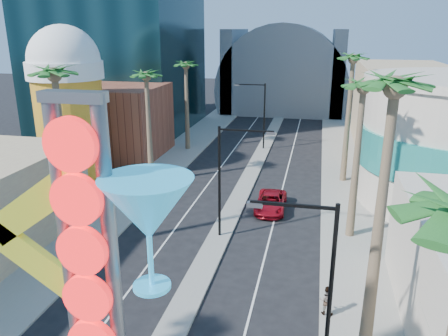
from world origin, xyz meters
TOP-DOWN VIEW (x-y plane):
  - sidewalk_west at (-9.50, 35.00)m, footprint 5.00×100.00m
  - sidewalk_east at (9.50, 35.00)m, footprint 5.00×100.00m
  - median at (0.00, 38.00)m, footprint 1.60×84.00m
  - brick_filler_west at (-16.00, 38.00)m, footprint 10.00×10.00m
  - filler_east at (16.00, 48.00)m, footprint 10.00×20.00m
  - beer_mug at (-17.00, 30.00)m, footprint 7.00×7.00m
  - canopy at (0.00, 72.00)m, footprint 22.00×16.00m
  - neon_sign at (0.82, 2.96)m, footprint 6.53×2.60m
  - streetlight_0 at (0.55, 20.00)m, footprint 3.79×0.25m
  - streetlight_1 at (-0.55, 44.00)m, footprint 3.79×0.25m
  - streetlight_2 at (6.72, 8.00)m, footprint 3.45×0.25m
  - palm_1 at (-9.00, 16.00)m, footprint 2.40×2.40m
  - palm_2 at (-9.00, 30.00)m, footprint 2.40×2.40m
  - palm_3 at (-9.00, 42.00)m, footprint 2.40×2.40m
  - palm_5 at (9.00, 10.00)m, footprint 2.40×2.40m
  - palm_6 at (9.00, 22.00)m, footprint 2.40×2.40m
  - palm_7 at (9.00, 34.00)m, footprint 2.40×2.40m
  - red_pickup at (2.99, 25.53)m, footprint 2.37×5.05m
  - pedestrian_b at (7.30, 12.42)m, footprint 0.81×0.66m

SIDE VIEW (x-z plane):
  - sidewalk_west at x=-9.50m, z-range 0.00..0.15m
  - sidewalk_east at x=9.50m, z-range 0.00..0.15m
  - median at x=0.00m, z-range 0.00..0.15m
  - red_pickup at x=2.99m, z-range 0.00..1.40m
  - pedestrian_b at x=7.30m, z-range 0.15..1.73m
  - brick_filler_west at x=-16.00m, z-range 0.00..8.00m
  - canopy at x=0.00m, z-range -6.69..15.31m
  - streetlight_2 at x=6.72m, z-range 0.83..8.83m
  - streetlight_0 at x=0.55m, z-range 0.88..8.88m
  - streetlight_1 at x=-0.55m, z-range 0.88..8.88m
  - filler_east at x=16.00m, z-range 0.00..10.00m
  - neon_sign at x=0.82m, z-range 1.03..13.58m
  - beer_mug at x=-17.00m, z-range 0.59..15.09m
  - palm_2 at x=-9.00m, z-range 3.88..15.08m
  - palm_3 at x=-9.00m, z-range 3.88..15.08m
  - palm_6 at x=9.00m, z-range 4.08..15.78m
  - palm_1 at x=-9.00m, z-range 4.47..17.17m
  - palm_7 at x=9.00m, z-range 4.47..17.17m
  - palm_5 at x=9.00m, z-range 4.67..17.87m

